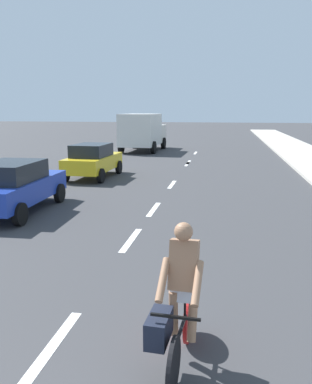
{
  "coord_description": "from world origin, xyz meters",
  "views": [
    {
      "loc": [
        2.19,
        -0.5,
        3.1
      ],
      "look_at": [
        0.52,
        8.93,
        1.1
      ],
      "focal_mm": 36.97,
      "sensor_mm": 36.0,
      "label": 1
    }
  ],
  "objects_px": {
    "parked_car_yellow": "(93,160)",
    "delivery_truck": "(143,131)",
    "cyclist": "(178,303)",
    "parked_car_blue": "(13,185)"
  },
  "relations": [
    {
      "from": "parked_car_yellow",
      "to": "delivery_truck",
      "type": "xyz_separation_m",
      "value": [
        -0.23,
        12.31,
        0.67
      ]
    },
    {
      "from": "cyclist",
      "to": "parked_car_blue",
      "type": "xyz_separation_m",
      "value": [
        -5.85,
        6.55,
        0.01
      ]
    },
    {
      "from": "delivery_truck",
      "to": "parked_car_blue",
      "type": "bearing_deg",
      "value": -88.63
    },
    {
      "from": "parked_car_blue",
      "to": "parked_car_yellow",
      "type": "xyz_separation_m",
      "value": [
        0.32,
        6.47,
        -0.0
      ]
    },
    {
      "from": "cyclist",
      "to": "parked_car_yellow",
      "type": "xyz_separation_m",
      "value": [
        -5.53,
        13.02,
        0.0
      ]
    },
    {
      "from": "parked_car_blue",
      "to": "parked_car_yellow",
      "type": "bearing_deg",
      "value": 85.44
    },
    {
      "from": "parked_car_yellow",
      "to": "cyclist",
      "type": "bearing_deg",
      "value": -65.47
    },
    {
      "from": "cyclist",
      "to": "delivery_truck",
      "type": "height_order",
      "value": "delivery_truck"
    },
    {
      "from": "parked_car_blue",
      "to": "delivery_truck",
      "type": "distance_m",
      "value": 18.79
    },
    {
      "from": "cyclist",
      "to": "parked_car_yellow",
      "type": "distance_m",
      "value": 14.14
    }
  ]
}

